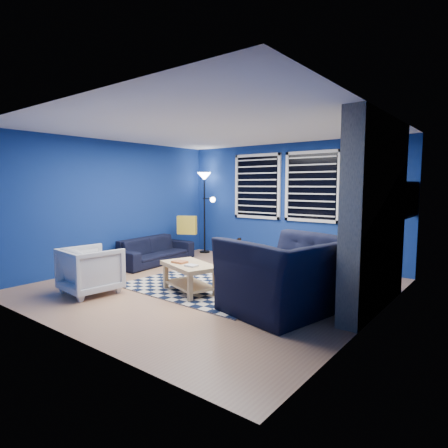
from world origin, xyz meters
name	(u,v)px	position (x,y,z in m)	size (l,w,h in m)	color
floor	(212,286)	(0.00, 0.00, 0.00)	(5.00, 5.00, 0.00)	tan
ceiling	(212,129)	(0.00, 0.00, 2.50)	(5.00, 5.00, 0.00)	white
wall_back	(288,203)	(0.00, 2.50, 1.25)	(5.00, 5.00, 0.00)	navy
wall_left	(115,204)	(-2.50, 0.00, 1.25)	(5.00, 5.00, 0.00)	navy
wall_right	(375,218)	(2.50, 0.00, 1.25)	(5.00, 5.00, 0.00)	navy
fireplace	(375,219)	(2.36, 0.50, 1.20)	(0.65, 2.00, 2.50)	gray
window_left	(257,186)	(-0.75, 2.46, 1.60)	(1.17, 0.06, 1.42)	black
window_right	(312,187)	(0.55, 2.46, 1.60)	(1.17, 0.06, 1.42)	black
tv	(409,200)	(2.45, 2.00, 1.40)	(0.07, 1.00, 0.58)	black
rug	(212,285)	(-0.02, 0.01, 0.01)	(2.50, 2.00, 0.02)	black
sofa	(154,251)	(-2.10, 0.62, 0.27)	(0.72, 1.84, 0.54)	black
armchair_big	(288,275)	(1.54, -0.33, 0.48)	(1.30, 1.49, 0.97)	black
armchair_bent	(91,270)	(-1.21, -1.41, 0.35)	(0.76, 0.78, 0.71)	gray
rocking_horse	(231,248)	(-0.80, 1.57, 0.33)	(0.61, 0.28, 0.51)	#412A15
coffee_table	(189,272)	(-0.04, -0.49, 0.33)	(1.07, 0.82, 0.47)	#D4BA77
cabinet	(346,262)	(1.44, 2.04, 0.25)	(0.57, 0.38, 0.55)	#D4BA77
floor_lamp	(205,187)	(-2.07, 2.23, 1.58)	(0.52, 0.32, 1.93)	black
throw_pillow	(187,225)	(-1.95, 1.47, 0.74)	(0.43, 0.13, 0.41)	gold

